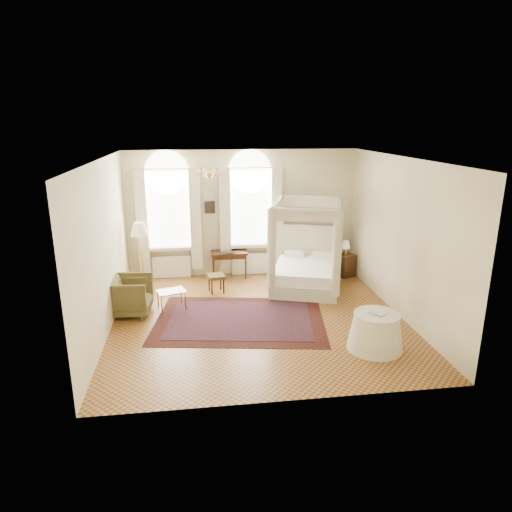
{
  "coord_description": "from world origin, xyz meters",
  "views": [
    {
      "loc": [
        -1.25,
        -8.76,
        3.99
      ],
      "look_at": [
        0.01,
        0.4,
        1.25
      ],
      "focal_mm": 32.0,
      "sensor_mm": 36.0,
      "label": 1
    }
  ],
  "objects_px": {
    "canopy_bed": "(306,269)",
    "nightstand": "(346,265)",
    "armchair": "(129,296)",
    "side_table": "(376,331)",
    "coffee_table": "(171,293)",
    "writing_desk": "(229,255)",
    "stool": "(216,278)",
    "floor_lamp": "(140,232)"
  },
  "relations": [
    {
      "from": "canopy_bed",
      "to": "nightstand",
      "type": "distance_m",
      "value": 1.49
    },
    {
      "from": "armchair",
      "to": "side_table",
      "type": "bearing_deg",
      "value": -110.84
    },
    {
      "from": "armchair",
      "to": "coffee_table",
      "type": "relative_size",
      "value": 1.29
    },
    {
      "from": "side_table",
      "to": "canopy_bed",
      "type": "bearing_deg",
      "value": 98.67
    },
    {
      "from": "armchair",
      "to": "coffee_table",
      "type": "bearing_deg",
      "value": -73.96
    },
    {
      "from": "armchair",
      "to": "side_table",
      "type": "xyz_separation_m",
      "value": [
        4.61,
        -2.21,
        -0.08
      ]
    },
    {
      "from": "writing_desk",
      "to": "stool",
      "type": "bearing_deg",
      "value": -110.81
    },
    {
      "from": "writing_desk",
      "to": "side_table",
      "type": "xyz_separation_m",
      "value": [
        2.3,
        -4.31,
        -0.27
      ]
    },
    {
      "from": "stool",
      "to": "canopy_bed",
      "type": "bearing_deg",
      "value": 0.12
    },
    {
      "from": "armchair",
      "to": "nightstand",
      "type": "bearing_deg",
      "value": -66.99
    },
    {
      "from": "nightstand",
      "to": "writing_desk",
      "type": "distance_m",
      "value": 3.12
    },
    {
      "from": "armchair",
      "to": "writing_desk",
      "type": "bearing_deg",
      "value": -42.93
    },
    {
      "from": "canopy_bed",
      "to": "armchair",
      "type": "relative_size",
      "value": 2.61
    },
    {
      "from": "canopy_bed",
      "to": "side_table",
      "type": "relative_size",
      "value": 2.36
    },
    {
      "from": "coffee_table",
      "to": "stool",
      "type": "bearing_deg",
      "value": 40.06
    },
    {
      "from": "stool",
      "to": "armchair",
      "type": "xyz_separation_m",
      "value": [
        -1.91,
        -1.04,
        0.05
      ]
    },
    {
      "from": "nightstand",
      "to": "floor_lamp",
      "type": "bearing_deg",
      "value": -177.47
    },
    {
      "from": "stool",
      "to": "armchair",
      "type": "height_order",
      "value": "armchair"
    },
    {
      "from": "writing_desk",
      "to": "coffee_table",
      "type": "distance_m",
      "value": 2.41
    },
    {
      "from": "coffee_table",
      "to": "floor_lamp",
      "type": "distance_m",
      "value": 1.89
    },
    {
      "from": "floor_lamp",
      "to": "coffee_table",
      "type": "bearing_deg",
      "value": -61.43
    },
    {
      "from": "side_table",
      "to": "writing_desk",
      "type": "bearing_deg",
      "value": 118.11
    },
    {
      "from": "stool",
      "to": "floor_lamp",
      "type": "xyz_separation_m",
      "value": [
        -1.78,
        0.5,
        1.06
      ]
    },
    {
      "from": "canopy_bed",
      "to": "floor_lamp",
      "type": "bearing_deg",
      "value": 172.85
    },
    {
      "from": "coffee_table",
      "to": "side_table",
      "type": "bearing_deg",
      "value": -32.55
    },
    {
      "from": "armchair",
      "to": "stool",
      "type": "bearing_deg",
      "value": -56.57
    },
    {
      "from": "canopy_bed",
      "to": "armchair",
      "type": "bearing_deg",
      "value": -165.73
    },
    {
      "from": "armchair",
      "to": "side_table",
      "type": "height_order",
      "value": "armchair"
    },
    {
      "from": "nightstand",
      "to": "writing_desk",
      "type": "xyz_separation_m",
      "value": [
        -3.09,
        0.32,
        0.31
      ]
    },
    {
      "from": "writing_desk",
      "to": "floor_lamp",
      "type": "height_order",
      "value": "floor_lamp"
    },
    {
      "from": "floor_lamp",
      "to": "side_table",
      "type": "height_order",
      "value": "floor_lamp"
    },
    {
      "from": "floor_lamp",
      "to": "nightstand",
      "type": "bearing_deg",
      "value": 2.53
    },
    {
      "from": "canopy_bed",
      "to": "stool",
      "type": "height_order",
      "value": "canopy_bed"
    },
    {
      "from": "nightstand",
      "to": "canopy_bed",
      "type": "bearing_deg",
      "value": -150.27
    },
    {
      "from": "floor_lamp",
      "to": "side_table",
      "type": "relative_size",
      "value": 1.67
    },
    {
      "from": "writing_desk",
      "to": "coffee_table",
      "type": "xyz_separation_m",
      "value": [
        -1.43,
        -1.93,
        -0.23
      ]
    },
    {
      "from": "canopy_bed",
      "to": "coffee_table",
      "type": "xyz_separation_m",
      "value": [
        -3.24,
        -0.87,
        -0.12
      ]
    },
    {
      "from": "writing_desk",
      "to": "armchair",
      "type": "bearing_deg",
      "value": -137.7
    },
    {
      "from": "canopy_bed",
      "to": "side_table",
      "type": "xyz_separation_m",
      "value": [
        0.5,
        -3.26,
        -0.15
      ]
    },
    {
      "from": "nightstand",
      "to": "stool",
      "type": "height_order",
      "value": "nightstand"
    },
    {
      "from": "stool",
      "to": "side_table",
      "type": "height_order",
      "value": "side_table"
    },
    {
      "from": "coffee_table",
      "to": "canopy_bed",
      "type": "bearing_deg",
      "value": 15.06
    }
  ]
}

